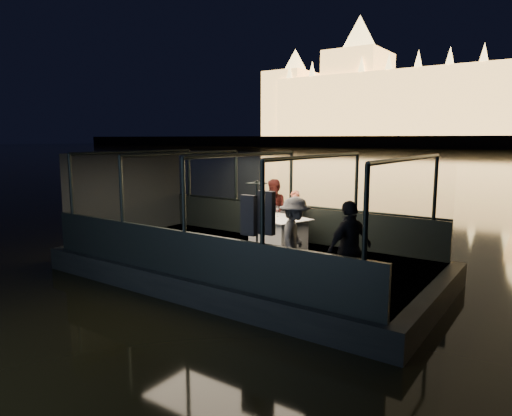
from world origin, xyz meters
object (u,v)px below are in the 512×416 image
Objects in this scene: chair_port_left at (269,225)px; coat_stand at (257,235)px; wine_bottle at (248,211)px; dining_table_central at (278,233)px; passenger_stripe at (295,235)px; chair_port_right at (283,227)px; person_man_maroon at (275,212)px; passenger_dark at (350,247)px; person_woman_coral at (295,214)px.

coat_stand is (1.68, -2.96, 0.45)m from chair_port_left.
chair_port_left is 2.77× the size of wine_bottle.
dining_table_central is 2.47m from passenger_stripe.
wine_bottle is at bearing 129.16° from coat_stand.
chair_port_left is 1.13× the size of chair_port_right.
person_man_maroon is 1.02× the size of passenger_stripe.
passenger_dark reaches higher than chair_port_right.
person_woman_coral is at bearing 59.52° from wine_bottle.
passenger_stripe is (2.08, -2.60, 0.10)m from person_man_maroon.
chair_port_left is 0.39m from person_man_maroon.
coat_stand is at bearing -56.93° from passenger_dark.
chair_port_left is at bearing -175.02° from chair_port_right.
chair_port_left is at bearing 140.52° from dining_table_central.
chair_port_right is 0.60× the size of person_woman_coral.
person_man_maroon is at bearing 92.99° from chair_port_left.
person_man_maroon is at bearing 116.99° from coat_stand.
passenger_stripe reaches higher than person_man_maroon.
dining_table_central is 0.89m from wine_bottle.
dining_table_central is 0.76× the size of coat_stand.
dining_table_central is at bearing 33.22° from wine_bottle.
chair_port_left is 0.99m from wine_bottle.
coat_stand is at bearing -75.42° from person_woman_coral.
person_woman_coral reaches higher than chair_port_left.
passenger_stripe reaches higher than chair_port_left.
passenger_stripe is at bearing -34.63° from wine_bottle.
coat_stand is at bearing -45.74° from chair_port_left.
chair_port_right is 0.56m from person_man_maroon.
chair_port_left is 3.43m from coat_stand.
chair_port_left is at bearing 21.48° from passenger_stripe.
chair_port_left reaches higher than dining_table_central.
chair_port_left is at bearing 119.60° from coat_stand.
passenger_dark is at bearing -60.86° from person_man_maroon.
coat_stand is (1.24, -2.93, 0.45)m from chair_port_right.
coat_stand reaches higher than passenger_stripe.
dining_table_central is 2.77m from coat_stand.
passenger_dark reaches higher than wine_bottle.
coat_stand is 1.20× the size of passenger_stripe.
dining_table_central is at bearing -73.55° from person_man_maroon.
person_man_maroon is at bearing 86.34° from wine_bottle.
passenger_stripe is at bearing -50.49° from dining_table_central.
person_man_maroon is at bearing -108.92° from passenger_dark.
wine_bottle is (-0.60, -0.39, 0.53)m from dining_table_central.
passenger_dark is (3.36, -2.63, 0.40)m from chair_port_left.
wine_bottle is (-0.65, -1.11, 0.17)m from person_woman_coral.
person_man_maroon is (-1.63, 3.20, -0.15)m from coat_stand.
wine_bottle is at bearing -110.18° from chair_port_right.
passenger_stripe reaches higher than person_woman_coral.
chair_port_right is at bearing 107.16° from dining_table_central.
person_man_maroon reaches higher than dining_table_central.
chair_port_right is 3.93m from passenger_dark.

